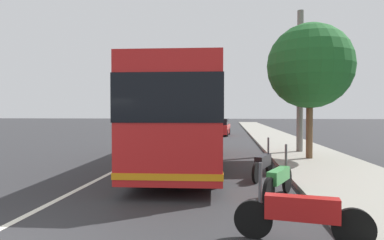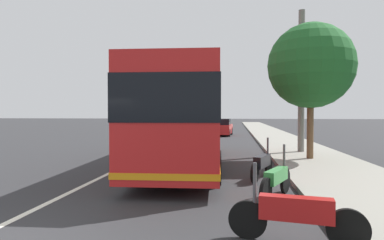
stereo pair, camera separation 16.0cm
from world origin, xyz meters
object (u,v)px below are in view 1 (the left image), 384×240
object	(u,v)px
motorcycle_nearest_curb	(301,214)
car_oncoming	(219,128)
motorcycle_angled	(279,180)
roadside_tree_mid_block	(310,66)
utility_pole	(300,83)
coach_bus	(186,114)
motorcycle_mid_row	(263,164)
car_behind_bus	(173,125)

from	to	relation	value
motorcycle_nearest_curb	car_oncoming	bearing A→B (deg)	-75.02
motorcycle_angled	car_oncoming	world-z (taller)	car_oncoming
roadside_tree_mid_block	utility_pole	bearing A→B (deg)	-2.72
coach_bus	car_oncoming	xyz separation A→B (m)	(16.99, -0.72, -1.29)
motorcycle_angled	utility_pole	distance (m)	9.66
motorcycle_mid_row	car_oncoming	distance (m)	19.52
car_behind_bus	motorcycle_angled	bearing A→B (deg)	13.48
roadside_tree_mid_block	motorcycle_angled	bearing A→B (deg)	160.83
coach_bus	car_behind_bus	size ratio (longest dim) A/B	2.61
car_oncoming	coach_bus	bearing A→B (deg)	-178.63
roadside_tree_mid_block	utility_pole	xyz separation A→B (m)	(2.49, -0.12, -0.46)
coach_bus	roadside_tree_mid_block	world-z (taller)	roadside_tree_mid_block
car_behind_bus	roadside_tree_mid_block	xyz separation A→B (m)	(-20.54, -9.60, 3.33)
coach_bus	roadside_tree_mid_block	distance (m)	5.71
motorcycle_mid_row	utility_pole	distance (m)	7.55
motorcycle_nearest_curb	utility_pole	distance (m)	12.15
motorcycle_mid_row	roadside_tree_mid_block	bearing A→B (deg)	-9.41
motorcycle_mid_row	car_oncoming	xyz separation A→B (m)	(19.41, 2.06, 0.25)
car_behind_bus	car_oncoming	size ratio (longest dim) A/B	0.99
coach_bus	utility_pole	xyz separation A→B (m)	(4.00, -5.23, 1.59)
motorcycle_mid_row	car_oncoming	size ratio (longest dim) A/B	0.47
car_oncoming	utility_pole	size ratio (longest dim) A/B	0.59
motorcycle_angled	car_behind_bus	bearing A→B (deg)	40.23
motorcycle_nearest_curb	car_oncoming	size ratio (longest dim) A/B	0.50
motorcycle_mid_row	car_behind_bus	distance (m)	25.53
motorcycle_angled	car_oncoming	size ratio (longest dim) A/B	0.46
coach_bus	car_oncoming	distance (m)	17.05
motorcycle_angled	utility_pole	size ratio (longest dim) A/B	0.27
motorcycle_nearest_curb	motorcycle_mid_row	bearing A→B (deg)	-79.14
coach_bus	car_oncoming	world-z (taller)	coach_bus
motorcycle_mid_row	roadside_tree_mid_block	size ratio (longest dim) A/B	0.34
motorcycle_nearest_curb	roadside_tree_mid_block	bearing A→B (deg)	-94.07
coach_bus	car_behind_bus	world-z (taller)	coach_bus
coach_bus	motorcycle_mid_row	xyz separation A→B (m)	(-2.42, -2.78, -1.55)
car_behind_bus	car_oncoming	distance (m)	7.27
car_oncoming	utility_pole	distance (m)	14.05
motorcycle_mid_row	utility_pole	bearing A→B (deg)	0.37
motorcycle_angled	roadside_tree_mid_block	size ratio (longest dim) A/B	0.34
coach_bus	car_oncoming	bearing A→B (deg)	-5.45
car_behind_bus	motorcycle_mid_row	bearing A→B (deg)	14.64
motorcycle_nearest_curb	car_behind_bus	distance (m)	30.45
motorcycle_angled	car_behind_bus	size ratio (longest dim) A/B	0.46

